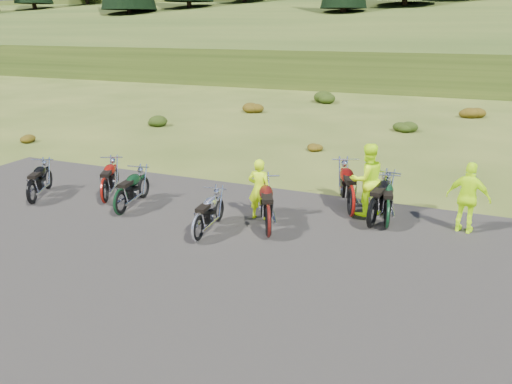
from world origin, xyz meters
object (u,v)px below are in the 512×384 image
at_px(motorcycle_3, 198,242).
at_px(person_middle, 259,190).
at_px(motorcycle_7, 386,229).
at_px(motorcycle_0, 34,205).

height_order(motorcycle_3, person_middle, person_middle).
distance_m(motorcycle_3, motorcycle_7, 4.60).
bearing_deg(motorcycle_7, person_middle, 89.76).
bearing_deg(motorcycle_0, motorcycle_3, -120.81).
height_order(motorcycle_0, person_middle, person_middle).
height_order(motorcycle_0, motorcycle_3, motorcycle_0).
distance_m(motorcycle_0, motorcycle_7, 9.59).
xyz_separation_m(motorcycle_3, motorcycle_7, (3.89, 2.46, 0.00)).
relative_size(motorcycle_0, person_middle, 1.24).
height_order(motorcycle_3, motorcycle_7, motorcycle_7).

